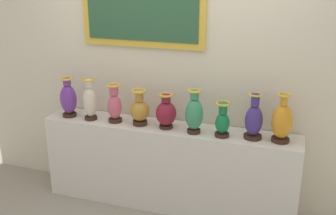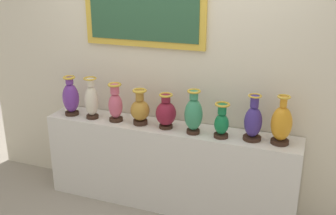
{
  "view_description": "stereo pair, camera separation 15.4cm",
  "coord_description": "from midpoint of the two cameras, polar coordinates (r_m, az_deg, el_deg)",
  "views": [
    {
      "loc": [
        1.07,
        -3.26,
        2.23
      ],
      "look_at": [
        0.0,
        0.0,
        1.01
      ],
      "focal_mm": 42.96,
      "sensor_mm": 36.0,
      "label": 1
    },
    {
      "loc": [
        1.21,
        -3.2,
        2.23
      ],
      "look_at": [
        0.0,
        0.0,
        1.01
      ],
      "focal_mm": 42.96,
      "sensor_mm": 36.0,
      "label": 2
    }
  ],
  "objects": [
    {
      "name": "ground_plane",
      "position": [
        4.09,
        1.11,
        -13.5
      ],
      "size": [
        10.27,
        10.27,
        0.0
      ],
      "primitive_type": "plane",
      "color": "gray"
    },
    {
      "name": "display_shelf",
      "position": [
        3.88,
        1.15,
        -8.39
      ],
      "size": [
        2.41,
        0.37,
        0.83
      ],
      "primitive_type": "cube",
      "color": "silver",
      "rests_on": "ground_plane"
    },
    {
      "name": "back_wall",
      "position": [
        3.72,
        2.45,
        9.14
      ],
      "size": [
        4.27,
        0.14,
        3.1
      ],
      "color": "beige",
      "rests_on": "ground_plane"
    },
    {
      "name": "vase_violet",
      "position": [
        4.03,
        -12.57,
        1.4
      ],
      "size": [
        0.16,
        0.16,
        0.39
      ],
      "color": "#382319",
      "rests_on": "display_shelf"
    },
    {
      "name": "vase_ivory",
      "position": [
        3.9,
        -9.71,
        1.04
      ],
      "size": [
        0.13,
        0.13,
        0.41
      ],
      "color": "#382319",
      "rests_on": "display_shelf"
    },
    {
      "name": "vase_rose",
      "position": [
        3.8,
        -6.32,
        0.51
      ],
      "size": [
        0.13,
        0.13,
        0.37
      ],
      "color": "#382319",
      "rests_on": "display_shelf"
    },
    {
      "name": "vase_ochre",
      "position": [
        3.71,
        -2.81,
        -0.26
      ],
      "size": [
        0.18,
        0.18,
        0.34
      ],
      "color": "#382319",
      "rests_on": "display_shelf"
    },
    {
      "name": "vase_burgundy",
      "position": [
        3.62,
        0.91,
        -0.75
      ],
      "size": [
        0.19,
        0.19,
        0.33
      ],
      "color": "#382319",
      "rests_on": "display_shelf"
    },
    {
      "name": "vase_jade",
      "position": [
        3.51,
        4.9,
        -0.9
      ],
      "size": [
        0.16,
        0.16,
        0.4
      ],
      "color": "#382319",
      "rests_on": "display_shelf"
    },
    {
      "name": "vase_emerald",
      "position": [
        3.47,
        8.87,
        -2.07
      ],
      "size": [
        0.13,
        0.13,
        0.31
      ],
      "color": "#382319",
      "rests_on": "display_shelf"
    },
    {
      "name": "vase_indigo",
      "position": [
        3.46,
        13.24,
        -1.95
      ],
      "size": [
        0.15,
        0.15,
        0.4
      ],
      "color": "#382319",
      "rests_on": "display_shelf"
    },
    {
      "name": "vase_amber",
      "position": [
        3.44,
        17.04,
        -2.23
      ],
      "size": [
        0.17,
        0.17,
        0.42
      ],
      "color": "#382319",
      "rests_on": "display_shelf"
    }
  ]
}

